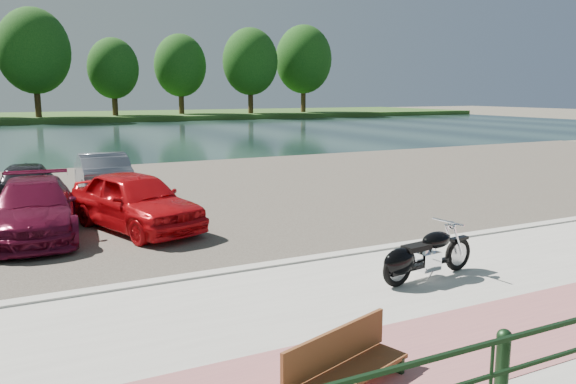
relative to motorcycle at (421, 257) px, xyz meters
name	(u,v)px	position (x,y,z in m)	size (l,w,h in m)	color
ground	(404,286)	(-0.29, 0.09, -0.56)	(200.00, 200.00, 0.00)	#595447
promenade	(441,301)	(-0.29, -0.91, -0.51)	(60.00, 6.00, 0.10)	#AEACA4
pink_path	(511,331)	(-0.29, -2.41, -0.46)	(60.00, 2.00, 0.01)	#96545C
kerb	(347,255)	(-0.29, 2.09, -0.49)	(60.00, 0.30, 0.14)	#AEACA4
parking_lot	(212,192)	(-0.29, 11.09, -0.54)	(60.00, 18.00, 0.04)	#3F3A33
river	(96,136)	(-0.29, 40.09, -0.56)	(120.00, 40.00, 0.00)	#182B2B
far_bank	(61,117)	(-0.29, 72.09, -0.26)	(120.00, 24.00, 0.60)	#2B4C1B
bollards	(492,362)	(-1.95, -3.61, -0.02)	(10.68, 0.18, 0.81)	black
far_trees	(99,59)	(4.07, 65.89, 6.93)	(70.25, 10.68, 12.52)	#3B2915
motorcycle	(421,257)	(0.00, 0.00, 0.00)	(2.33, 0.76, 1.05)	black
park_bench	(343,363)	(-3.37, -2.68, -0.13)	(1.85, 0.99, 0.72)	brown
car_3	(34,208)	(-6.26, 7.03, 0.18)	(1.97, 4.84, 1.41)	#5B0D26
car_4	(135,201)	(-3.88, 6.60, 0.24)	(1.80, 4.47, 1.52)	red
car_8	(27,180)	(-6.27, 12.27, 0.14)	(1.56, 3.88, 1.32)	black
car_9	(102,173)	(-3.85, 12.54, 0.21)	(1.54, 4.43, 1.46)	slate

